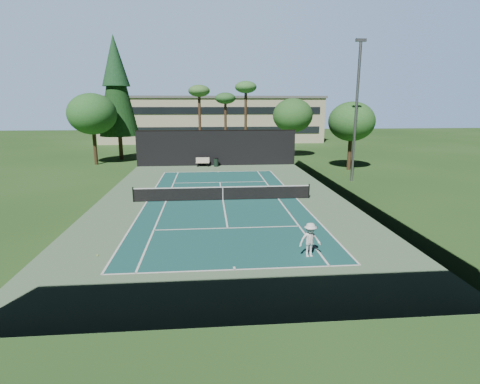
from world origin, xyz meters
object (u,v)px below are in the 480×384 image
object	(u,v)px
tennis_ball_d	(184,193)
player	(310,240)
trash_bin	(216,162)
tennis_ball_b	(212,197)
tennis_net	(223,193)
tennis_ball_c	(224,195)
park_bench	(203,162)
tennis_ball_a	(97,255)

from	to	relation	value
tennis_ball_d	player	bearing A→B (deg)	-63.71
player	trash_bin	bearing A→B (deg)	90.55
tennis_ball_d	trash_bin	distance (m)	13.19
tennis_ball_b	tennis_ball_d	xyz separation A→B (m)	(-2.15, 1.50, -0.00)
tennis_net	tennis_ball_d	world-z (taller)	tennis_net
tennis_ball_c	park_bench	world-z (taller)	park_bench
tennis_net	tennis_ball_a	xyz separation A→B (m)	(-6.21, -9.84, -0.52)
tennis_net	tennis_ball_c	bearing A→B (deg)	85.33
player	tennis_ball_b	world-z (taller)	player
tennis_ball_c	tennis_ball_d	xyz separation A→B (m)	(-3.07, 0.80, -0.00)
tennis_ball_a	park_bench	world-z (taller)	park_bench
tennis_ball_c	trash_bin	xyz separation A→B (m)	(-0.25, 13.68, 0.44)
tennis_net	tennis_ball_a	distance (m)	11.65
tennis_ball_c	tennis_ball_d	distance (m)	3.18
player	tennis_ball_b	distance (m)	12.43
player	tennis_ball_d	world-z (taller)	player
tennis_ball_a	tennis_ball_d	xyz separation A→B (m)	(3.27, 12.25, -0.01)
tennis_ball_b	tennis_ball_d	world-z (taller)	tennis_ball_b
tennis_net	tennis_ball_b	size ratio (longest dim) A/B	184.28
tennis_ball_a	tennis_ball_c	world-z (taller)	tennis_ball_a
tennis_ball_a	tennis_ball_d	bearing A→B (deg)	75.06
tennis_net	park_bench	xyz separation A→B (m)	(-1.62, 15.39, -0.01)
tennis_ball_a	tennis_ball_c	xyz separation A→B (m)	(6.34, 11.45, -0.00)
tennis_net	trash_bin	size ratio (longest dim) A/B	13.65
tennis_ball_a	tennis_ball_c	bearing A→B (deg)	61.02
tennis_ball_c	park_bench	distance (m)	13.90
tennis_ball_a	tennis_ball_c	size ratio (longest dim) A/B	1.09
tennis_ball_b	tennis_net	bearing A→B (deg)	-49.03
tennis_ball_c	tennis_ball_d	world-z (taller)	tennis_ball_c
player	tennis_ball_c	bearing A→B (deg)	98.00
tennis_net	trash_bin	world-z (taller)	tennis_net
park_bench	tennis_ball_a	bearing A→B (deg)	-100.30
park_bench	trash_bin	distance (m)	1.51
tennis_ball_d	park_bench	bearing A→B (deg)	84.20
tennis_net	trash_bin	distance (m)	15.29
player	trash_bin	size ratio (longest dim) A/B	1.71
tennis_ball_b	tennis_ball_d	distance (m)	2.62
tennis_ball_d	park_bench	distance (m)	13.06
tennis_ball_a	tennis_ball_b	bearing A→B (deg)	63.23
tennis_ball_a	player	bearing A→B (deg)	-5.13
player	park_bench	xyz separation A→B (m)	(-5.17, 26.11, -0.26)
park_bench	tennis_net	bearing A→B (deg)	-83.98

